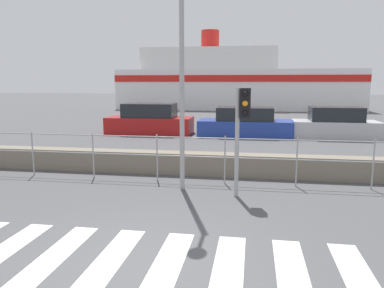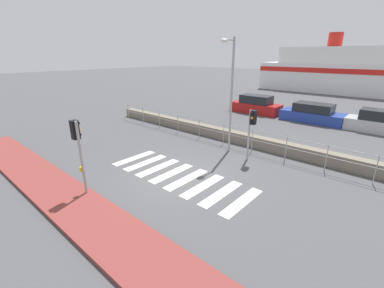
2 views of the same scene
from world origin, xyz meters
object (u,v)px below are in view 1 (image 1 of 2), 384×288
at_px(parked_car_red, 150,121).
at_px(parked_car_blue, 245,124).
at_px(traffic_light_far, 242,118).
at_px(parked_car_silver, 335,125).
at_px(ferry_boat, 232,83).
at_px(streetlamp, 180,41).

relative_size(parked_car_red, parked_car_blue, 0.96).
distance_m(traffic_light_far, parked_car_silver, 11.10).
relative_size(ferry_boat, parked_car_silver, 5.87).
distance_m(streetlamp, parked_car_silver, 11.86).
distance_m(traffic_light_far, parked_car_blue, 10.30).
height_order(traffic_light_far, parked_car_blue, traffic_light_far).
height_order(streetlamp, parked_car_silver, streetlamp).
bearing_deg(traffic_light_far, ferry_boat, 93.76).
distance_m(traffic_light_far, parked_car_red, 11.47).
bearing_deg(ferry_boat, traffic_light_far, -86.24).
relative_size(traffic_light_far, ferry_boat, 0.11).
xyz_separation_m(parked_car_red, parked_car_silver, (9.25, -0.00, -0.04)).
height_order(ferry_boat, parked_car_silver, ferry_boat).
relative_size(streetlamp, parked_car_blue, 1.27).
xyz_separation_m(traffic_light_far, parked_car_blue, (-0.15, 10.22, -1.26)).
bearing_deg(streetlamp, parked_car_red, 109.77).
bearing_deg(parked_car_red, parked_car_blue, 0.00).
xyz_separation_m(streetlamp, ferry_boat, (-0.48, 29.63, -1.07)).
xyz_separation_m(streetlamp, parked_car_red, (-3.59, 9.99, -2.95)).
bearing_deg(traffic_light_far, parked_car_red, 116.42).
relative_size(streetlamp, ferry_boat, 0.25).
bearing_deg(ferry_boat, parked_car_red, -99.01).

